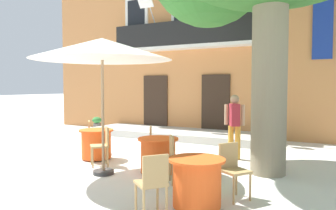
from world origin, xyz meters
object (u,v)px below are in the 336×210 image
(cafe_table_near_tree, at_px, (158,155))
(cafe_umbrella, at_px, (102,50))
(cafe_chair_near_tree_0, at_px, (155,143))
(cafe_chair_front_1, at_px, (103,143))
(cafe_chair_near_tree_1, at_px, (166,156))
(pedestrian_near_entrance, at_px, (234,123))
(ground_planter_left, at_px, (97,123))
(cafe_chair_front_0, at_px, (93,134))
(cafe_chair_middle_0, at_px, (153,180))
(cafe_table_middle, at_px, (197,182))
(cafe_chair_middle_1, at_px, (232,167))
(ground_planter_right, at_px, (272,134))
(cafe_table_front, at_px, (96,144))

(cafe_table_near_tree, height_order, cafe_umbrella, cafe_umbrella)
(cafe_chair_near_tree_0, bearing_deg, cafe_chair_front_1, -149.05)
(cafe_chair_near_tree_1, distance_m, pedestrian_near_entrance, 2.77)
(cafe_chair_near_tree_1, relative_size, ground_planter_left, 1.55)
(cafe_chair_near_tree_0, height_order, ground_planter_left, cafe_chair_near_tree_0)
(cafe_chair_front_0, bearing_deg, cafe_chair_middle_0, -39.23)
(ground_planter_left, bearing_deg, cafe_table_middle, -40.51)
(cafe_chair_near_tree_1, height_order, cafe_chair_front_1, same)
(cafe_chair_front_1, bearing_deg, cafe_chair_front_0, 139.38)
(cafe_chair_near_tree_0, distance_m, cafe_chair_front_1, 1.22)
(cafe_table_middle, xyz_separation_m, cafe_chair_front_0, (-4.14, 2.41, 0.14))
(cafe_table_near_tree, height_order, cafe_chair_middle_1, cafe_chair_middle_1)
(cafe_chair_front_1, xyz_separation_m, cafe_umbrella, (0.49, -0.58, 2.08))
(cafe_chair_near_tree_1, xyz_separation_m, ground_planter_left, (-6.12, 5.21, -0.20))
(cafe_chair_middle_1, relative_size, cafe_chair_front_0, 1.00)
(pedestrian_near_entrance, bearing_deg, cafe_table_middle, -82.04)
(pedestrian_near_entrance, bearing_deg, cafe_umbrella, -126.26)
(ground_planter_left, bearing_deg, cafe_chair_near_tree_1, -40.38)
(cafe_chair_middle_0, distance_m, pedestrian_near_entrance, 4.24)
(cafe_table_near_tree, distance_m, ground_planter_right, 4.97)
(cafe_chair_near_tree_0, bearing_deg, cafe_umbrella, -114.58)
(cafe_chair_middle_0, bearing_deg, pedestrian_near_entrance, 91.42)
(cafe_table_middle, bearing_deg, ground_planter_right, 90.48)
(cafe_chair_near_tree_0, distance_m, cafe_table_middle, 2.84)
(cafe_table_middle, relative_size, cafe_chair_middle_0, 0.95)
(cafe_table_middle, height_order, pedestrian_near_entrance, pedestrian_near_entrance)
(cafe_table_near_tree, bearing_deg, ground_planter_right, 72.94)
(cafe_chair_near_tree_0, distance_m, cafe_chair_near_tree_1, 1.51)
(cafe_chair_middle_0, relative_size, ground_planter_right, 1.45)
(cafe_chair_middle_0, height_order, cafe_chair_front_0, same)
(cafe_chair_near_tree_0, xyz_separation_m, cafe_chair_middle_0, (1.55, -2.70, 0.00))
(cafe_umbrella, bearing_deg, cafe_chair_front_1, 130.18)
(cafe_table_near_tree, xyz_separation_m, cafe_chair_near_tree_1, (0.50, -0.56, 0.14))
(cafe_chair_front_0, bearing_deg, ground_planter_left, 129.14)
(cafe_umbrella, bearing_deg, cafe_table_front, 135.89)
(cafe_table_front, height_order, ground_planter_right, cafe_table_front)
(cafe_table_near_tree, xyz_separation_m, cafe_chair_middle_0, (1.12, -2.09, 0.14))
(cafe_chair_near_tree_1, bearing_deg, ground_planter_left, 139.62)
(cafe_table_middle, height_order, ground_planter_left, cafe_table_middle)
(cafe_chair_near_tree_0, xyz_separation_m, cafe_chair_front_1, (-1.05, -0.63, 0.00))
(cafe_chair_middle_0, bearing_deg, cafe_chair_front_1, 141.39)
(cafe_chair_front_1, bearing_deg, ground_planter_right, 58.31)
(cafe_table_front, xyz_separation_m, cafe_umbrella, (1.08, -1.05, 2.22))
(cafe_chair_middle_0, relative_size, ground_planter_left, 1.55)
(ground_planter_right, bearing_deg, cafe_chair_near_tree_1, -100.20)
(ground_planter_right, bearing_deg, cafe_chair_near_tree_0, -114.60)
(pedestrian_near_entrance, bearing_deg, cafe_chair_front_1, -139.32)
(cafe_chair_middle_1, bearing_deg, ground_planter_right, 94.13)
(ground_planter_right, bearing_deg, ground_planter_left, -179.11)
(cafe_chair_near_tree_1, xyz_separation_m, cafe_table_front, (-2.58, 1.02, -0.14))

